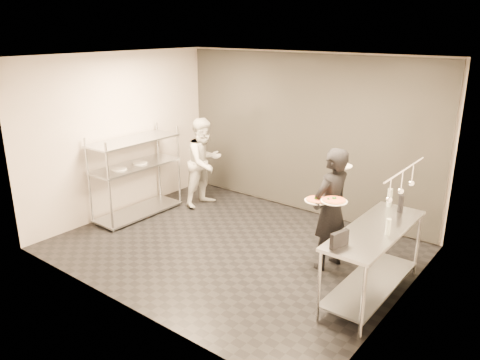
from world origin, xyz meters
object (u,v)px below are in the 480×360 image
Objects in this scene: bottle_green at (390,197)px; bottle_dark at (401,204)px; pass_rack at (136,173)px; pizza_plate_near at (317,200)px; salad_plate at (341,165)px; prep_counter at (374,251)px; bottle_clear at (388,227)px; waiter at (331,209)px; pos_monitor at (339,239)px; chef at (204,162)px; pizza_plate_far at (334,200)px.

bottle_dark is (0.19, -0.13, -0.00)m from bottle_green.
pizza_plate_near is (3.46, 0.14, 0.27)m from pass_rack.
salad_plate is (3.49, 0.72, 0.62)m from pass_rack.
bottle_dark reaches higher than prep_counter.
bottle_clear is at bearing -12.18° from pizza_plate_near.
prep_counter is at bearing -79.33° from bottle_green.
waiter is 1.28m from pos_monitor.
bottle_green is (3.58, -0.30, 0.22)m from chef.
pos_monitor is at bearing -48.63° from pizza_plate_near.
waiter reaches higher than prep_counter.
waiter is 0.64m from salad_plate.
prep_counter is 9.06× the size of bottle_clear.
bottle_dark reaches higher than pos_monitor.
waiter is (-0.78, 0.37, 0.23)m from prep_counter.
pizza_plate_near is 1.14m from pos_monitor.
waiter reaches higher than bottle_clear.
salad_plate is (-0.84, 0.71, 0.76)m from prep_counter.
waiter is at bearing -100.67° from chef.
pizza_plate_far reaches higher than pizza_plate_near.
salad_plate reaches higher than pizza_plate_far.
prep_counter is 0.79m from bottle_dark.
chef is 3.80m from bottle_dark.
bottle_dark is (0.67, 0.54, -0.05)m from pizza_plate_far.
bottle_clear is at bearing 76.17° from waiter.
chef is at bearing 168.10° from pos_monitor.
pizza_plate_far is at bearing -0.65° from pizza_plate_near.
waiter is 0.31m from pizza_plate_near.
pass_rack is 3.62m from salad_plate.
bottle_dark is at bearing 8.79° from pass_rack.
pizza_plate_far is 1.71× the size of bottle_clear.
pizza_plate_near is 1.06m from bottle_dark.
pizza_plate_far is (3.70, 0.13, 0.32)m from pass_rack.
pass_rack is 6.33× the size of pos_monitor.
salad_plate is at bearing -94.37° from chef.
pizza_plate_far is (0.15, -0.24, 0.24)m from waiter.
bottle_dark is at bearing 30.64° from pizza_plate_near.
waiter is 7.11× the size of bottle_green.
salad_plate is at bearing 131.50° from pos_monitor.
bottle_clear is (0.96, -0.46, 0.17)m from waiter.
bottle_green reaches higher than pos_monitor.
chef is at bearing 163.57° from prep_counter.
pos_monitor is 1.52m from bottle_green.
bottle_green is 0.23m from bottle_dark.
chef reaches higher than pos_monitor.
pizza_plate_far is at bearing 135.59° from pos_monitor.
pos_monitor is at bearing -113.49° from chef.
pizza_plate_far reaches higher than prep_counter.
chef is 3.03m from pizza_plate_near.
bottle_dark is (3.77, -0.43, 0.22)m from chef.
prep_counter is at bearing -93.64° from bottle_dark.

